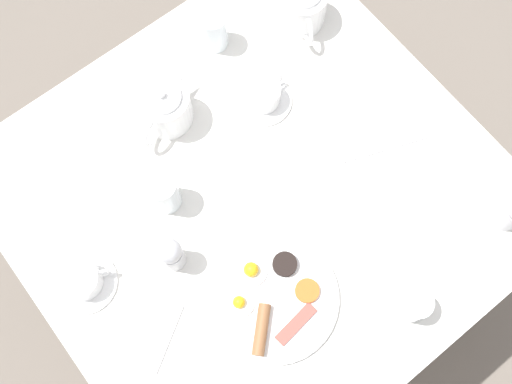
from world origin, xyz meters
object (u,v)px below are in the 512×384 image
object	(u,v)px
water_glass_short	(214,30)
wine_glass_spare	(164,193)
teapot_far	(302,7)
water_glass_tall	(413,305)
breakfast_plate	(272,297)
fork_by_plate	(374,244)
teacup_with_saucer_left	(83,281)
knife_by_plate	(387,147)
teacup_with_saucer_right	(263,96)
salt_grinder	(171,254)
teapot_near	(165,108)
spoon_for_tea	(167,338)

from	to	relation	value
water_glass_short	wine_glass_spare	xyz separation A→B (m)	(-0.25, 0.32, 0.00)
teapot_far	water_glass_tall	xyz separation A→B (m)	(-0.68, 0.27, -0.01)
water_glass_tall	wine_glass_spare	xyz separation A→B (m)	(0.50, 0.26, 0.01)
breakfast_plate	teapot_far	size ratio (longest dim) A/B	1.46
water_glass_tall	wine_glass_spare	bearing A→B (deg)	27.40
fork_by_plate	teacup_with_saucer_left	bearing A→B (deg)	59.63
water_glass_tall	knife_by_plate	distance (m)	0.36
breakfast_plate	teapot_far	bearing A→B (deg)	-44.56
water_glass_tall	teacup_with_saucer_left	bearing A→B (deg)	47.53
teacup_with_saucer_left	water_glass_short	size ratio (longest dim) A/B	1.31
teacup_with_saucer_right	fork_by_plate	xyz separation A→B (m)	(-0.42, 0.02, -0.02)
breakfast_plate	teacup_with_saucer_left	distance (m)	0.40
wine_glass_spare	knife_by_plate	bearing A→B (deg)	-113.88
salt_grinder	teacup_with_saucer_left	bearing A→B (deg)	66.58
salt_grinder	knife_by_plate	bearing A→B (deg)	-99.31
knife_by_plate	teapot_near	bearing A→B (deg)	43.39
teapot_far	breakfast_plate	bearing A→B (deg)	162.20
water_glass_short	knife_by_plate	size ratio (longest dim) A/B	0.51
spoon_for_tea	knife_by_plate	bearing A→B (deg)	-86.70
breakfast_plate	salt_grinder	size ratio (longest dim) A/B	2.39
water_glass_tall	water_glass_short	xyz separation A→B (m)	(0.76, -0.06, 0.01)
breakfast_plate	teacup_with_saucer_left	world-z (taller)	teacup_with_saucer_left
teacup_with_saucer_right	salt_grinder	xyz separation A→B (m)	(-0.18, 0.38, 0.03)
breakfast_plate	teapot_near	xyz separation A→B (m)	(0.47, -0.07, 0.04)
breakfast_plate	fork_by_plate	bearing A→B (deg)	-100.66
water_glass_short	knife_by_plate	distance (m)	0.49
teacup_with_saucer_right	teapot_far	bearing A→B (deg)	-60.85
water_glass_tall	knife_by_plate	size ratio (longest dim) A/B	0.39
wine_glass_spare	fork_by_plate	distance (m)	0.46
water_glass_short	teacup_with_saucer_left	bearing A→B (deg)	117.74
teapot_far	water_glass_tall	bearing A→B (deg)	-174.63
teacup_with_saucer_right	salt_grinder	distance (m)	0.43
teapot_far	water_glass_tall	distance (m)	0.73
salt_grinder	water_glass_short	bearing A→B (deg)	-46.14
water_glass_short	salt_grinder	world-z (taller)	salt_grinder
teapot_near	teacup_with_saucer_right	world-z (taller)	teapot_near
salt_grinder	water_glass_tall	bearing A→B (deg)	-139.63
water_glass_short	teapot_near	bearing A→B (deg)	114.40
wine_glass_spare	knife_by_plate	distance (m)	0.51
breakfast_plate	knife_by_plate	distance (m)	0.43
fork_by_plate	salt_grinder	bearing A→B (deg)	56.53
teacup_with_saucer_right	water_glass_short	world-z (taller)	water_glass_short
teapot_near	spoon_for_tea	size ratio (longest dim) A/B	1.45
teapot_near	fork_by_plate	size ratio (longest dim) A/B	1.35
wine_glass_spare	knife_by_plate	world-z (taller)	wine_glass_spare
teapot_far	salt_grinder	world-z (taller)	teapot_far
salt_grinder	spoon_for_tea	distance (m)	0.17
teacup_with_saucer_left	spoon_for_tea	size ratio (longest dim) A/B	1.04
salt_grinder	teapot_near	bearing A→B (deg)	-33.22
breakfast_plate	water_glass_short	world-z (taller)	water_glass_short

